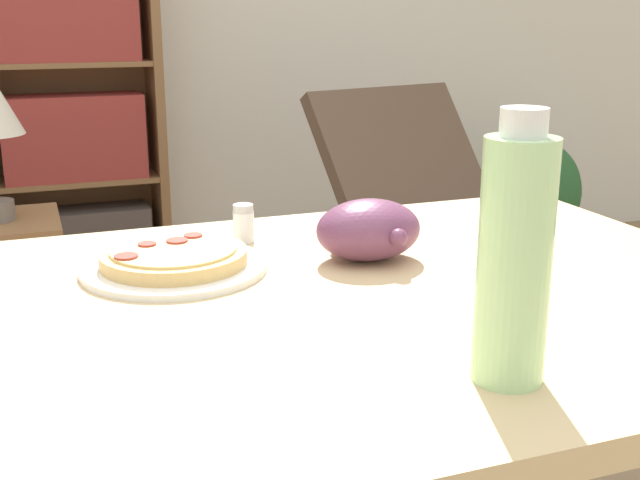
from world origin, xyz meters
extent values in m
cube|color=#D1B27F|center=(0.01, 0.08, 0.76)|extent=(1.38, 0.85, 0.03)
cylinder|color=#D1B27F|center=(0.64, 0.44, 0.37)|extent=(0.06, 0.06, 0.74)
cylinder|color=white|center=(-0.08, 0.25, 0.78)|extent=(0.26, 0.26, 0.01)
cylinder|color=#DBB26B|center=(-0.08, 0.25, 0.80)|extent=(0.21, 0.21, 0.02)
cylinder|color=#EACC7A|center=(-0.08, 0.25, 0.81)|extent=(0.18, 0.18, 0.00)
cylinder|color=#A83328|center=(-0.07, 0.28, 0.81)|extent=(0.03, 0.03, 0.00)
cylinder|color=#A83328|center=(-0.15, 0.23, 0.81)|extent=(0.03, 0.03, 0.00)
cylinder|color=#A83328|center=(-0.05, 0.30, 0.81)|extent=(0.03, 0.03, 0.00)
cylinder|color=#A83328|center=(-0.12, 0.28, 0.81)|extent=(0.03, 0.03, 0.00)
ellipsoid|color=#6B3856|center=(0.20, 0.21, 0.82)|extent=(0.16, 0.12, 0.09)
sphere|color=#6B3856|center=(0.21, 0.25, 0.79)|extent=(0.02, 0.02, 0.02)
sphere|color=#6B3856|center=(0.18, 0.23, 0.81)|extent=(0.03, 0.03, 0.03)
sphere|color=#6B3856|center=(0.19, 0.23, 0.83)|extent=(0.03, 0.03, 0.03)
sphere|color=#6B3856|center=(0.17, 0.26, 0.80)|extent=(0.03, 0.03, 0.03)
sphere|color=#6B3856|center=(0.20, 0.18, 0.80)|extent=(0.03, 0.03, 0.03)
sphere|color=#6B3856|center=(0.21, 0.17, 0.83)|extent=(0.02, 0.02, 0.02)
sphere|color=#6B3856|center=(0.22, 0.14, 0.83)|extent=(0.03, 0.03, 0.03)
cylinder|color=#B7EAA3|center=(0.17, -0.21, 0.90)|extent=(0.07, 0.07, 0.25)
cylinder|color=white|center=(0.17, -0.21, 1.04)|extent=(0.04, 0.04, 0.03)
cylinder|color=white|center=(0.05, 0.36, 0.80)|extent=(0.03, 0.03, 0.05)
cylinder|color=#B7B7BC|center=(0.05, 0.36, 0.83)|extent=(0.03, 0.03, 0.01)
cube|color=slate|center=(0.99, 1.33, 0.05)|extent=(0.68, 0.67, 0.10)
cube|color=brown|center=(0.99, 1.25, 0.36)|extent=(0.71, 0.64, 0.14)
cube|color=brown|center=(0.94, 1.55, 0.60)|extent=(0.69, 0.55, 0.55)
cube|color=brown|center=(0.24, 2.46, 0.71)|extent=(0.04, 0.27, 1.41)
cube|color=brown|center=(-0.08, 2.59, 0.71)|extent=(0.69, 0.01, 1.41)
cube|color=brown|center=(-0.08, 2.46, 0.02)|extent=(0.62, 0.26, 0.02)
cube|color=#4C423D|center=(-0.08, 2.44, 0.19)|extent=(0.54, 0.19, 0.33)
cube|color=brown|center=(-0.08, 2.46, 0.48)|extent=(0.62, 0.26, 0.02)
cube|color=#99332D|center=(-0.08, 2.44, 0.65)|extent=(0.54, 0.19, 0.33)
cube|color=brown|center=(-0.08, 2.46, 0.93)|extent=(0.62, 0.26, 0.02)
cube|color=#99332D|center=(-0.08, 2.44, 1.11)|extent=(0.54, 0.19, 0.33)
cube|color=brown|center=(-0.37, 1.49, 0.29)|extent=(0.34, 0.34, 0.57)
cylinder|color=#70665B|center=(1.80, 2.02, 0.10)|extent=(0.25, 0.25, 0.21)
ellipsoid|color=#285B2D|center=(1.80, 2.02, 0.37)|extent=(0.40, 0.34, 0.46)
camera|label=1|loc=(-0.27, -0.84, 1.14)|focal=45.00mm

